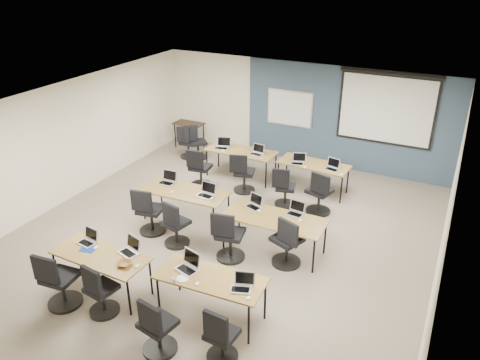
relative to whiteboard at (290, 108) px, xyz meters
The scene contains 58 objects.
floor 4.67m from the whiteboard, 86.12° to the right, with size 8.00×9.00×0.02m, color #6B6354.
ceiling 4.61m from the whiteboard, 86.12° to the right, with size 8.00×9.00×0.02m, color white.
wall_back 0.32m from the whiteboard, 13.87° to the left, with size 8.00×0.04×2.70m, color beige.
wall_front 8.93m from the whiteboard, 88.08° to the right, with size 8.00×0.04×2.70m, color beige.
wall_left 5.77m from the whiteboard, 129.90° to the right, with size 0.04×9.00×2.70m, color beige.
wall_right 6.17m from the whiteboard, 45.83° to the right, with size 0.04×9.00×2.70m, color beige.
blue_accent_panel 1.55m from the whiteboard, ahead, with size 5.50×0.04×2.70m, color #3D5977.
whiteboard is the anchor object (origin of this frame).
projector_screen 2.54m from the whiteboard, ahead, with size 2.40×0.10×1.82m.
training_table_front_left 6.86m from the whiteboard, 95.75° to the right, with size 1.66×0.69×0.73m.
training_table_front_right 6.66m from the whiteboard, 79.27° to the right, with size 1.70×0.71×0.73m.
training_table_mid_left 4.33m from the whiteboard, 99.28° to the right, with size 1.84×0.77×0.73m.
training_table_mid_right 4.69m from the whiteboard, 72.23° to the right, with size 1.93×0.81×0.73m.
training_table_back_left 1.95m from the whiteboard, 110.37° to the right, with size 1.77×0.74×0.73m.
training_table_back_right 2.23m from the whiteboard, 52.56° to the right, with size 1.67×0.70×0.73m.
laptop_0 6.71m from the whiteboard, 99.58° to the right, with size 0.31×0.26×0.24m.
mouse_0 6.76m from the whiteboard, 97.50° to the right, with size 0.06×0.10×0.04m, color white.
task_chair_0 7.53m from the whiteboard, 98.11° to the right, with size 0.56×0.56×1.03m.
laptop_1 6.54m from the whiteboard, 92.53° to the right, with size 0.33×0.28×0.25m.
mouse_1 6.82m from the whiteboard, 89.48° to the right, with size 0.06×0.10×0.04m, color white.
task_chair_1 7.33m from the whiteboard, 92.59° to the right, with size 0.48×0.48×0.97m.
laptop_2 6.54m from the whiteboard, 82.79° to the right, with size 0.35×0.30×0.27m.
mouse_2 6.87m from the whiteboard, 80.43° to the right, with size 0.06×0.09×0.03m, color white.
task_chair_2 7.65m from the whiteboard, 82.90° to the right, with size 0.51×0.51×0.99m.
laptop_3 6.78m from the whiteboard, 74.70° to the right, with size 0.31×0.26×0.23m.
mouse_3 7.00m from the whiteboard, 73.65° to the right, with size 0.06×0.09×0.03m, color white.
task_chair_3 7.55m from the whiteboard, 76.00° to the right, with size 0.46×0.46×0.95m.
laptop_4 4.28m from the whiteboard, 106.81° to the right, with size 0.34×0.29×0.26m.
mouse_4 4.54m from the whiteboard, 101.40° to the right, with size 0.06×0.10×0.04m, color white.
task_chair_4 5.15m from the whiteboard, 102.60° to the right, with size 0.54×0.54×1.02m.
laptop_5 4.24m from the whiteboard, 92.43° to the right, with size 0.34×0.29×0.26m.
mouse_5 4.32m from the whiteboard, 90.15° to the right, with size 0.06×0.09×0.03m, color white.
task_chair_5 5.21m from the whiteboard, 94.16° to the right, with size 0.50×0.50×0.98m.
laptop_6 4.33m from the whiteboard, 77.90° to the right, with size 0.31×0.26×0.24m.
mouse_6 4.50m from the whiteboard, 76.22° to the right, with size 0.06×0.10×0.03m, color white.
task_chair_6 5.19m from the whiteboard, 81.30° to the right, with size 0.55×0.55×1.02m.
laptop_7 4.48m from the whiteboard, 67.19° to the right, with size 0.31×0.26×0.24m.
mouse_7 4.74m from the whiteboard, 66.30° to the right, with size 0.06×0.09×0.03m, color white.
task_chair_7 5.16m from the whiteboard, 69.11° to the right, with size 0.57×0.55×1.02m.
laptop_8 2.17m from the whiteboard, 122.95° to the right, with size 0.36×0.31×0.27m.
mouse_8 2.29m from the whiteboard, 117.19° to the right, with size 0.06×0.10×0.04m, color white.
task_chair_8 3.11m from the whiteboard, 115.93° to the right, with size 0.53×0.53×1.01m.
laptop_9 1.85m from the whiteboard, 95.45° to the right, with size 0.32×0.27×0.24m.
mouse_9 2.08m from the whiteboard, 88.69° to the right, with size 0.06×0.10×0.03m, color white.
task_chair_9 2.64m from the whiteboard, 95.17° to the right, with size 0.53×0.52×1.00m.
laptop_10 2.14m from the whiteboard, 62.67° to the right, with size 0.31×0.27×0.24m.
mouse_10 2.38m from the whiteboard, 59.41° to the right, with size 0.06×0.09×0.03m, color white.
task_chair_10 2.99m from the whiteboard, 70.71° to the right, with size 0.48×0.47×0.96m.
laptop_11 2.57m from the whiteboard, 45.24° to the right, with size 0.31×0.27×0.24m.
mouse_11 2.93m from the whiteboard, 44.45° to the right, with size 0.05×0.09×0.03m, color white.
task_chair_11 3.30m from the whiteboard, 56.45° to the right, with size 0.56×0.55×1.02m.
blue_mousepad 6.85m from the whiteboard, 98.24° to the right, with size 0.25×0.21×0.01m, color navy.
snack_bowl 6.87m from the whiteboard, 91.19° to the right, with size 0.24×0.24×0.06m, color brown.
snack_plate 6.81m from the whiteboard, 82.59° to the right, with size 0.19×0.19×0.01m, color white.
coffee_cup 6.93m from the whiteboard, 83.23° to the right, with size 0.07×0.07×0.06m, color white.
utility_table 3.06m from the whiteboard, behind, with size 0.88×0.49×0.75m.
spare_chair_a 2.76m from the whiteboard, 153.37° to the right, with size 0.59×0.49×0.98m.
spare_chair_b 3.01m from the whiteboard, 154.21° to the right, with size 0.46×0.46×0.95m.
Camera 1 is at (3.90, -7.04, 5.15)m, focal length 35.00 mm.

